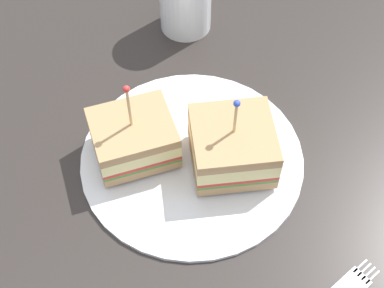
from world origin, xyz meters
TOP-DOWN VIEW (x-y plane):
  - ground_plane at (0.00, 0.00)cm, footprint 102.01×102.01cm
  - plate at (0.00, 0.00)cm, footprint 24.28×24.28cm
  - sandwich_half_front at (1.10, -4.11)cm, footprint 11.35×11.42cm
  - sandwich_half_back at (-2.03, 5.84)cm, footprint 10.99×11.06cm

SIDE VIEW (x-z plane):
  - ground_plane at x=0.00cm, z-range -2.00..0.00cm
  - plate at x=0.00cm, z-range 0.00..0.92cm
  - sandwich_half_back at x=-2.03cm, z-range -1.95..8.58cm
  - sandwich_half_front at x=1.10cm, z-range -1.40..8.44cm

